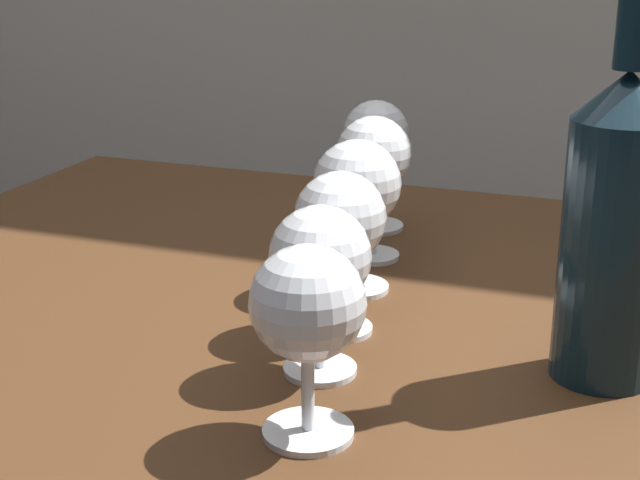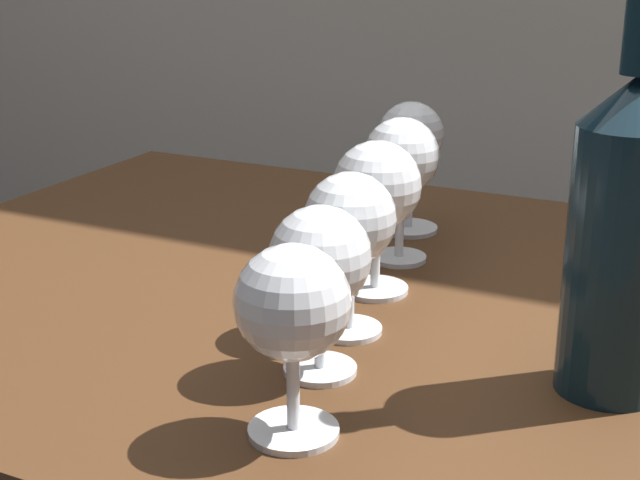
{
  "view_description": "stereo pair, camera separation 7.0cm",
  "coord_description": "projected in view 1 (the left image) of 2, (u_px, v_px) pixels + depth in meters",
  "views": [
    {
      "loc": [
        0.19,
        -0.79,
        1.03
      ],
      "look_at": [
        -0.04,
        -0.17,
        0.81
      ],
      "focal_mm": 53.04,
      "sensor_mm": 36.0,
      "label": 1
    },
    {
      "loc": [
        0.25,
        -0.76,
        1.03
      ],
      "look_at": [
        -0.04,
        -0.17,
        0.81
      ],
      "focal_mm": 53.04,
      "sensor_mm": 36.0,
      "label": 2
    }
  ],
  "objects": [
    {
      "name": "dining_table",
      "position": [
        424.0,
        395.0,
        0.9
      ],
      "size": [
        1.21,
        0.77,
        0.7
      ],
      "color": "#472B16",
      "rests_on": "ground_plane"
    },
    {
      "name": "wine_glass_port",
      "position": [
        308.0,
        310.0,
        0.61
      ],
      "size": [
        0.08,
        0.08,
        0.14
      ],
      "color": "white",
      "rests_on": "dining_table"
    },
    {
      "name": "wine_glass_amber",
      "position": [
        320.0,
        261.0,
        0.7
      ],
      "size": [
        0.08,
        0.08,
        0.13
      ],
      "color": "white",
      "rests_on": "dining_table"
    },
    {
      "name": "wine_glass_pinot",
      "position": [
        340.0,
        221.0,
        0.77
      ],
      "size": [
        0.08,
        0.08,
        0.14
      ],
      "color": "white",
      "rests_on": "dining_table"
    },
    {
      "name": "wine_glass_white",
      "position": [
        357.0,
        186.0,
        0.86
      ],
      "size": [
        0.08,
        0.08,
        0.14
      ],
      "color": "white",
      "rests_on": "dining_table"
    },
    {
      "name": "wine_glass_cabernet",
      "position": [
        374.0,
        157.0,
        0.95
      ],
      "size": [
        0.08,
        0.08,
        0.15
      ],
      "color": "white",
      "rests_on": "dining_table"
    },
    {
      "name": "wine_glass_rose",
      "position": [
        376.0,
        137.0,
        1.04
      ],
      "size": [
        0.07,
        0.07,
        0.15
      ],
      "color": "white",
      "rests_on": "dining_table"
    },
    {
      "name": "wine_bottle",
      "position": [
        615.0,
        222.0,
        0.69
      ],
      "size": [
        0.08,
        0.08,
        0.31
      ],
      "color": "#0F232D",
      "rests_on": "dining_table"
    }
  ]
}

